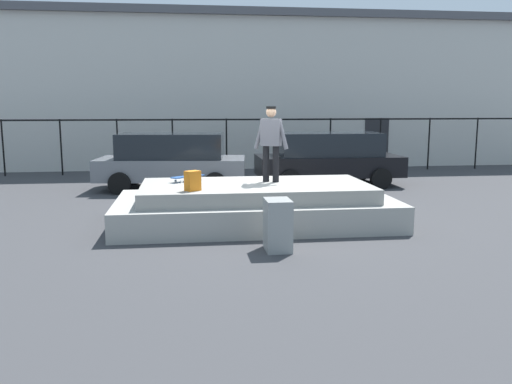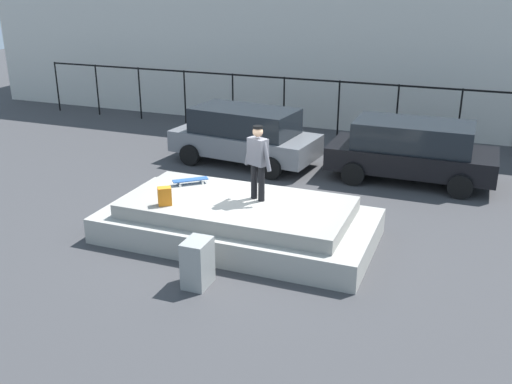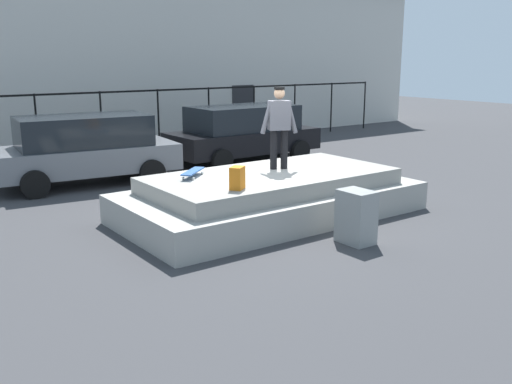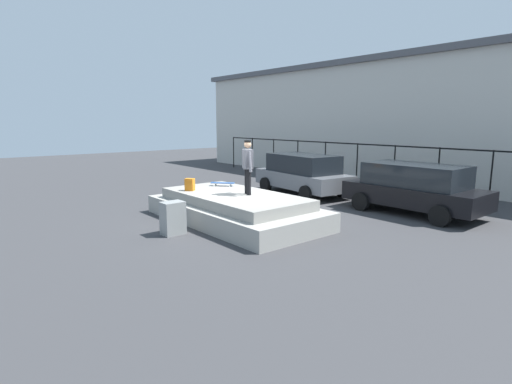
% 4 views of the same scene
% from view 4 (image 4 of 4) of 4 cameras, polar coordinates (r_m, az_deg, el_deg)
% --- Properties ---
extents(ground_plane, '(60.00, 60.00, 0.00)m').
position_cam_4_polar(ground_plane, '(12.68, -2.37, -4.03)').
color(ground_plane, '#38383A').
extents(concrete_ledge, '(5.90, 2.96, 0.87)m').
position_cam_4_polar(concrete_ledge, '(12.52, -3.07, -2.35)').
color(concrete_ledge, '#9E9B93').
rests_on(concrete_ledge, ground_plane).
extents(skateboarder, '(0.74, 0.39, 1.64)m').
position_cam_4_polar(skateboarder, '(12.14, -1.18, 4.03)').
color(skateboarder, black).
rests_on(skateboarder, concrete_ledge).
extents(skateboard, '(0.75, 0.69, 0.12)m').
position_cam_4_polar(skateboard, '(13.89, -4.76, 1.26)').
color(skateboard, '#264C8C').
rests_on(skateboard, concrete_ledge).
extents(backpack, '(0.34, 0.33, 0.39)m').
position_cam_4_polar(backpack, '(13.07, -9.36, 1.04)').
color(backpack, orange).
rests_on(backpack, concrete_ledge).
extents(car_grey_hatchback_near, '(4.58, 2.50, 1.69)m').
position_cam_4_polar(car_grey_hatchback_near, '(17.15, 6.63, 2.66)').
color(car_grey_hatchback_near, slate).
rests_on(car_grey_hatchback_near, ground_plane).
extents(car_black_hatchback_mid, '(4.52, 2.19, 1.67)m').
position_cam_4_polar(car_black_hatchback_mid, '(14.45, 21.51, 0.62)').
color(car_black_hatchback_mid, black).
rests_on(car_black_hatchback_mid, ground_plane).
extents(utility_box, '(0.45, 0.60, 0.91)m').
position_cam_4_polar(utility_box, '(11.27, -11.69, -3.64)').
color(utility_box, gray).
rests_on(utility_box, ground_plane).
extents(fence_row, '(24.06, 0.06, 2.03)m').
position_cam_4_polar(fence_row, '(18.96, 19.03, 4.35)').
color(fence_row, black).
rests_on(fence_row, ground_plane).
extents(warehouse_building, '(31.85, 8.51, 6.23)m').
position_cam_4_polar(warehouse_building, '(23.45, 25.94, 9.14)').
color(warehouse_building, beige).
rests_on(warehouse_building, ground_plane).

